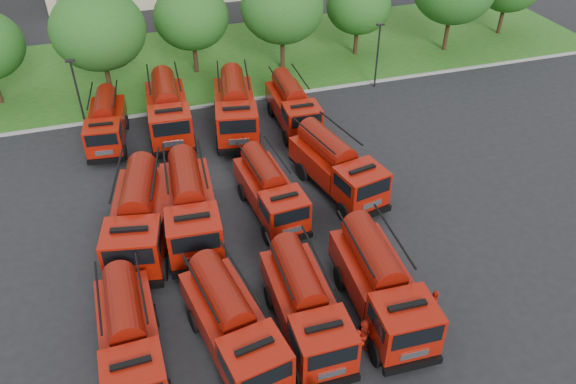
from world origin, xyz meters
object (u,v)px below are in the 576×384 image
at_px(fire_truck_2, 305,304).
at_px(fire_truck_8, 106,122).
at_px(fire_truck_5, 190,206).
at_px(firefighter_5, 365,190).
at_px(fire_truck_10, 235,107).
at_px(fire_truck_4, 139,216).
at_px(fire_truck_1, 232,324).
at_px(firefighter_4, 181,241).
at_px(firefighter_2, 431,317).
at_px(firefighter_3, 385,279).
at_px(fire_truck_7, 336,166).
at_px(firefighter_1, 363,351).
at_px(fire_truck_0, 129,336).
at_px(fire_truck_11, 292,105).
at_px(fire_truck_6, 270,190).
at_px(fire_truck_9, 168,110).
at_px(fire_truck_3, 381,284).

xyz_separation_m(fire_truck_2, fire_truck_8, (-7.37, 19.01, -0.09)).
height_order(fire_truck_5, fire_truck_8, fire_truck_5).
bearing_deg(firefighter_5, fire_truck_10, -54.24).
bearing_deg(fire_truck_4, fire_truck_2, -41.01).
distance_m(fire_truck_1, fire_truck_4, 8.68).
relative_size(fire_truck_2, firefighter_4, 4.28).
relative_size(firefighter_2, firefighter_3, 0.84).
relative_size(fire_truck_10, firefighter_3, 4.09).
xyz_separation_m(fire_truck_5, fire_truck_7, (8.77, 1.29, -0.09)).
relative_size(fire_truck_5, firefighter_1, 4.15).
xyz_separation_m(fire_truck_0, fire_truck_7, (12.52, 8.88, 0.12)).
bearing_deg(firefighter_2, fire_truck_11, 11.51).
bearing_deg(fire_truck_6, fire_truck_4, 179.48).
bearing_deg(fire_truck_11, firefighter_5, -76.86).
height_order(fire_truck_2, fire_truck_5, fire_truck_5).
relative_size(fire_truck_6, firefighter_4, 4.17).
height_order(fire_truck_9, firefighter_5, fire_truck_9).
bearing_deg(fire_truck_7, firefighter_1, -117.44).
xyz_separation_m(fire_truck_0, firefighter_4, (3.00, 6.98, -1.54)).
height_order(fire_truck_2, fire_truck_4, fire_truck_4).
xyz_separation_m(fire_truck_1, fire_truck_4, (-3.00, 8.14, 0.17)).
bearing_deg(fire_truck_5, fire_truck_7, 12.45).
xyz_separation_m(fire_truck_9, firefighter_3, (8.04, -17.36, -1.76)).
bearing_deg(firefighter_4, fire_truck_11, -87.24).
height_order(firefighter_1, firefighter_3, firefighter_3).
xyz_separation_m(fire_truck_11, firefighter_5, (1.75, -8.70, -1.55)).
relative_size(fire_truck_0, firefighter_5, 4.20).
bearing_deg(firefighter_1, fire_truck_7, 87.52).
xyz_separation_m(fire_truck_8, fire_truck_9, (4.10, 0.04, 0.27)).
bearing_deg(fire_truck_4, firefighter_4, -4.10).
relative_size(fire_truck_6, firefighter_3, 3.41).
distance_m(fire_truck_4, fire_truck_7, 11.47).
bearing_deg(fire_truck_9, firefighter_1, -72.69).
distance_m(fire_truck_6, fire_truck_9, 11.31).
relative_size(fire_truck_8, firefighter_5, 4.13).
bearing_deg(firefighter_4, fire_truck_1, 144.64).
distance_m(fire_truck_1, fire_truck_7, 12.70).
xyz_separation_m(fire_truck_5, fire_truck_11, (8.68, 9.36, -0.20)).
distance_m(fire_truck_5, firefighter_5, 10.59).
bearing_deg(fire_truck_2, firefighter_2, -10.41).
xyz_separation_m(fire_truck_3, firefighter_2, (2.15, -1.14, -1.68)).
relative_size(fire_truck_1, firefighter_5, 4.50).
relative_size(fire_truck_9, firefighter_4, 4.85).
xyz_separation_m(fire_truck_1, firefighter_4, (-1.14, 7.64, -1.60)).
relative_size(fire_truck_5, fire_truck_8, 1.17).
bearing_deg(fire_truck_6, fire_truck_9, 106.86).
distance_m(fire_truck_5, fire_truck_6, 4.50).
bearing_deg(fire_truck_4, fire_truck_8, 106.96).
relative_size(fire_truck_0, fire_truck_11, 0.99).
height_order(fire_truck_0, fire_truck_5, fire_truck_5).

